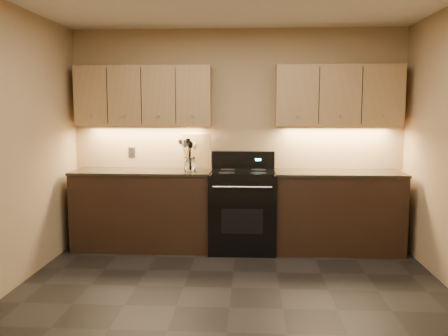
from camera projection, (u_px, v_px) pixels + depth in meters
The scene contains 15 objects.
floor at pixel (229, 308), 3.94m from camera, with size 4.00×4.00×0.00m, color black.
wall_back at pixel (237, 138), 5.77m from camera, with size 4.00×0.04×2.60m, color tan.
counter_left at pixel (144, 209), 5.63m from camera, with size 1.62×0.62×0.93m.
counter_right at pixel (337, 211), 5.51m from camera, with size 1.46×0.62×0.93m.
stove at pixel (243, 209), 5.55m from camera, with size 0.76×0.68×1.14m.
upper_cab_left at pixel (144, 96), 5.62m from camera, with size 1.60×0.30×0.70m, color tan.
upper_cab_right at pixel (338, 96), 5.49m from camera, with size 1.44×0.30×0.70m, color tan.
outlet_plate at pixel (132, 152), 5.86m from camera, with size 0.09×0.01×0.12m, color #B2B5BA.
utensil_crock at pixel (190, 165), 5.51m from camera, with size 0.14×0.14×0.16m.
cutting_board at pixel (197, 151), 5.76m from camera, with size 0.34×0.02×0.44m, color #DDB877.
wooden_spoon at pixel (188, 156), 5.50m from camera, with size 0.06×0.06×0.32m, color #DDB877, non-canonical shape.
black_spoon at pixel (190, 155), 5.52m from camera, with size 0.06×0.06×0.33m, color black, non-canonical shape.
black_turner at pixel (191, 154), 5.48m from camera, with size 0.08×0.08×0.37m, color black, non-canonical shape.
steel_spatula at pixel (192, 153), 5.50m from camera, with size 0.08×0.08×0.39m, color silver, non-canonical shape.
steel_skimmer at pixel (192, 155), 5.49m from camera, with size 0.09×0.09×0.34m, color silver, non-canonical shape.
Camera 1 is at (0.17, -3.77, 1.63)m, focal length 38.00 mm.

